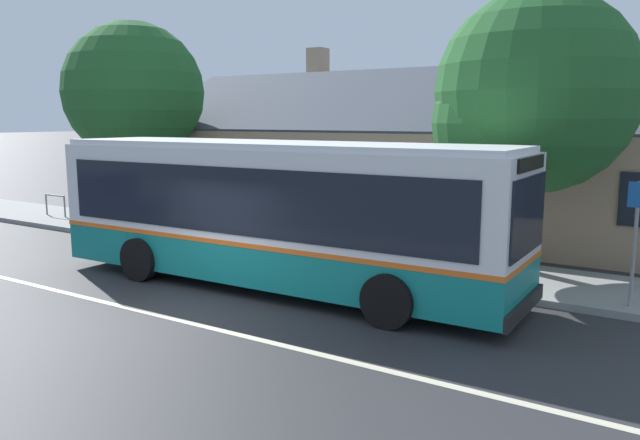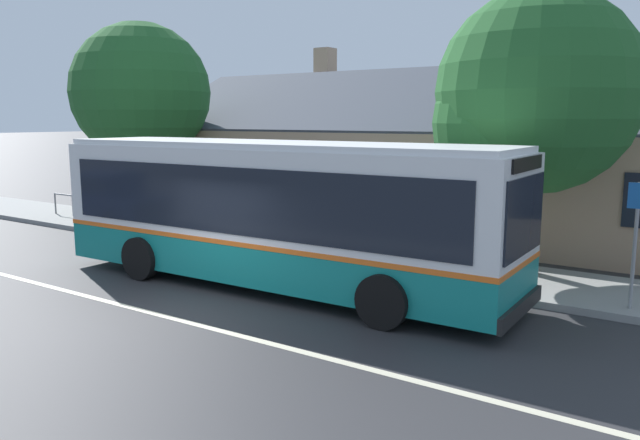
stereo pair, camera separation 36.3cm
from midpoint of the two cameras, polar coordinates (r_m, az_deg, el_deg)
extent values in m
plane|color=#2D2D30|center=(12.21, -13.01, -8.63)|extent=(300.00, 300.00, 0.00)
cube|color=gray|center=(16.68, 2.31, -3.30)|extent=(60.00, 3.00, 0.15)
cube|color=beige|center=(12.21, -13.01, -8.62)|extent=(60.00, 0.16, 0.01)
cube|color=tan|center=(22.92, 11.48, 3.91)|extent=(20.63, 9.36, 3.27)
cube|color=#424751|center=(20.70, 9.15, 10.97)|extent=(21.23, 4.75, 2.33)
cube|color=#424751|center=(25.01, 13.82, 10.51)|extent=(21.23, 4.75, 2.33)
cube|color=tan|center=(26.44, 0.89, 14.15)|extent=(0.70, 0.70, 1.20)
cube|color=black|center=(23.00, -10.21, 4.37)|extent=(1.10, 0.06, 1.30)
cube|color=#4C3323|center=(17.52, 14.71, 0.26)|extent=(1.00, 0.06, 2.10)
cube|color=#147F7A|center=(13.88, -3.40, -3.27)|extent=(10.82, 2.73, 0.84)
cube|color=orange|center=(13.79, -3.42, -1.37)|extent=(10.84, 2.75, 0.10)
cube|color=white|center=(13.64, -3.46, 2.71)|extent=(10.82, 2.73, 1.87)
cube|color=white|center=(13.57, -3.50, 6.89)|extent=(10.61, 2.60, 0.12)
cube|color=black|center=(14.68, -0.51, 2.80)|extent=(9.91, 0.24, 1.37)
cube|color=black|center=(12.67, -6.86, 1.69)|extent=(9.91, 0.24, 1.37)
cube|color=black|center=(11.33, 19.10, 0.35)|extent=(0.09, 2.20, 1.37)
cube|color=black|center=(11.23, 19.34, 4.87)|extent=(0.08, 1.75, 0.24)
cube|color=black|center=(11.68, 18.76, -7.67)|extent=(0.13, 2.50, 0.28)
cube|color=#192D99|center=(15.67, -4.60, -1.83)|extent=(3.02, 0.09, 0.59)
cube|color=black|center=(12.94, 15.19, -0.84)|extent=(0.90, 0.05, 2.46)
cylinder|color=black|center=(13.41, 11.47, -4.74)|extent=(1.01, 0.30, 1.00)
cylinder|color=black|center=(11.20, 6.68, -7.41)|extent=(1.01, 0.30, 1.00)
cylinder|color=black|center=(16.72, -9.02, -1.89)|extent=(1.01, 0.30, 1.00)
cylinder|color=black|center=(15.00, -15.44, -3.40)|extent=(1.01, 0.30, 1.00)
cube|color=brown|center=(22.17, -16.13, 0.86)|extent=(1.75, 0.10, 0.04)
cube|color=brown|center=(22.08, -16.41, 0.82)|extent=(1.75, 0.10, 0.04)
cube|color=brown|center=(21.99, -16.70, 0.77)|extent=(1.75, 0.10, 0.04)
cube|color=brown|center=(21.87, -16.99, 1.51)|extent=(1.75, 0.04, 0.10)
cube|color=brown|center=(21.86, -17.01, 1.87)|extent=(1.75, 0.04, 0.10)
cube|color=black|center=(21.58, -15.21, 0.08)|extent=(0.08, 0.43, 0.45)
cube|color=black|center=(22.66, -17.51, 0.40)|extent=(0.08, 0.43, 0.45)
cube|color=brown|center=(19.12, -8.67, -0.17)|extent=(1.72, 0.10, 0.04)
cube|color=brown|center=(19.02, -8.96, -0.23)|extent=(1.72, 0.10, 0.04)
cube|color=brown|center=(18.91, -9.26, -0.29)|extent=(1.72, 0.10, 0.04)
cube|color=brown|center=(18.78, -9.55, 0.56)|extent=(1.72, 0.04, 0.10)
cube|color=brown|center=(18.76, -9.56, 0.98)|extent=(1.72, 0.04, 0.10)
cube|color=black|center=(18.60, -7.40, -1.11)|extent=(0.08, 0.43, 0.45)
cube|color=black|center=(19.53, -10.42, -0.69)|extent=(0.08, 0.43, 0.45)
cylinder|color=#4C3828|center=(15.20, 19.35, 0.04)|extent=(0.37, 0.37, 2.80)
sphere|color=#235B28|center=(15.04, 19.95, 10.93)|extent=(4.54, 4.54, 4.54)
sphere|color=#235B28|center=(14.82, 17.34, 8.45)|extent=(3.30, 3.30, 3.30)
cylinder|color=#4C3828|center=(22.98, -15.28, 3.50)|extent=(0.42, 0.42, 3.04)
sphere|color=#235B28|center=(22.89, -15.62, 11.18)|extent=(4.79, 4.79, 4.79)
cylinder|color=gray|center=(13.10, 27.53, -2.15)|extent=(0.07, 0.07, 2.40)
cube|color=#1959A5|center=(12.94, 27.84, 1.97)|extent=(0.36, 0.03, 0.48)
cylinder|color=slate|center=(25.50, -22.67, 1.40)|extent=(0.06, 0.06, 0.75)
cylinder|color=slate|center=(24.59, -21.27, 1.22)|extent=(0.06, 0.06, 0.75)
cylinder|color=slate|center=(25.00, -22.03, 2.16)|extent=(1.10, 0.06, 0.06)
camera|label=1|loc=(0.18, -89.28, 0.12)|focal=35.00mm
camera|label=2|loc=(0.18, 90.72, -0.12)|focal=35.00mm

